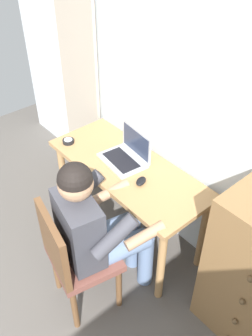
# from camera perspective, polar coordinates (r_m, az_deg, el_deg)

# --- Properties ---
(wall_back) EXTENTS (4.80, 0.05, 2.50)m
(wall_back) POSITION_cam_1_polar(r_m,az_deg,el_deg) (2.34, 13.11, 9.19)
(wall_back) COLOR silver
(wall_back) RESTS_ON ground_plane
(curtain_panel) EXTENTS (0.52, 0.03, 2.29)m
(curtain_panel) POSITION_cam_1_polar(r_m,az_deg,el_deg) (3.24, -7.52, 16.36)
(curtain_panel) COLOR #BCAD99
(curtain_panel) RESTS_ON ground_plane
(desk) EXTENTS (1.30, 0.54, 0.72)m
(desk) POSITION_cam_1_polar(r_m,az_deg,el_deg) (2.72, 0.23, -1.58)
(desk) COLOR tan
(desk) RESTS_ON ground_plane
(chair) EXTENTS (0.49, 0.48, 0.88)m
(chair) POSITION_cam_1_polar(r_m,az_deg,el_deg) (2.39, -8.21, -13.44)
(chair) COLOR brown
(chair) RESTS_ON ground_plane
(person_seated) EXTENTS (0.61, 0.64, 1.20)m
(person_seated) POSITION_cam_1_polar(r_m,az_deg,el_deg) (2.29, -4.41, -8.96)
(person_seated) COLOR #6B84AD
(person_seated) RESTS_ON ground_plane
(laptop) EXTENTS (0.37, 0.29, 0.24)m
(laptop) POSITION_cam_1_polar(r_m,az_deg,el_deg) (2.68, 0.17, 2.20)
(laptop) COLOR #B7BABF
(laptop) RESTS_ON desk
(computer_mouse) EXTENTS (0.10, 0.12, 0.03)m
(computer_mouse) POSITION_cam_1_polar(r_m,az_deg,el_deg) (2.50, 2.37, -2.07)
(computer_mouse) COLOR black
(computer_mouse) RESTS_ON desk
(desk_clock) EXTENTS (0.09, 0.09, 0.03)m
(desk_clock) POSITION_cam_1_polar(r_m,az_deg,el_deg) (2.91, -9.00, 4.16)
(desk_clock) COLOR black
(desk_clock) RESTS_ON desk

